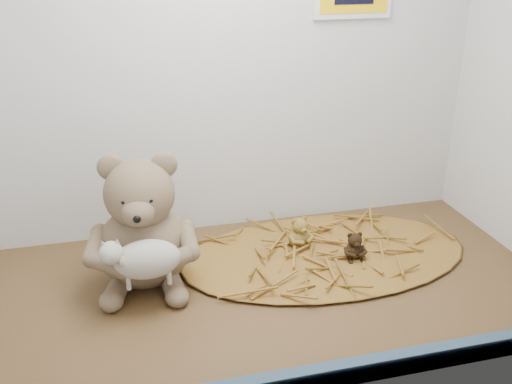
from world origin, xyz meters
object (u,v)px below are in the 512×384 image
object	(u,v)px
toy_lamb	(147,259)
mini_teddy_tan	(299,231)
main_teddy	(142,220)
mini_teddy_brown	(354,244)

from	to	relation	value
toy_lamb	mini_teddy_tan	bearing A→B (deg)	22.78
toy_lamb	main_teddy	bearing A→B (deg)	90.00
main_teddy	toy_lamb	xyz separation A→B (cm)	(-0.00, -9.89, -3.21)
mini_teddy_brown	mini_teddy_tan	bearing A→B (deg)	143.66
main_teddy	mini_teddy_tan	distance (cm)	35.67
mini_teddy_tan	mini_teddy_brown	size ratio (longest dim) A/B	1.15
main_teddy	mini_teddy_brown	xyz separation A→B (cm)	(44.05, -3.62, -9.41)
main_teddy	mini_teddy_tan	bearing A→B (deg)	14.35
toy_lamb	mini_teddy_brown	size ratio (longest dim) A/B	2.57
mini_teddy_tan	mini_teddy_brown	world-z (taller)	mini_teddy_tan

